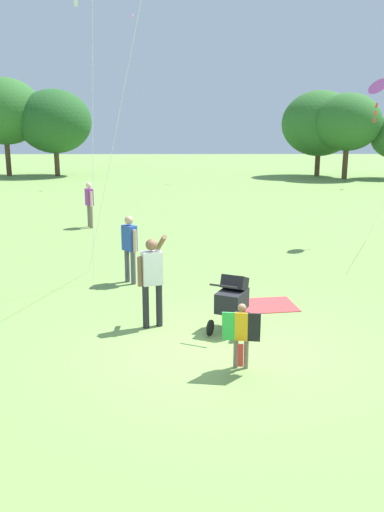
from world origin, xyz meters
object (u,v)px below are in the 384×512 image
at_px(stroller, 232,298).
at_px(person_sitting_far, 89,201).
at_px(child_with_butterfly_kite, 241,330).
at_px(person_adult_flyer, 152,274).
at_px(kite_orange_delta, 378,88).
at_px(person_red_shirt, 130,244).
at_px(picnic_blanket, 259,305).

height_order(stroller, person_sitting_far, person_sitting_far).
height_order(child_with_butterfly_kite, person_sitting_far, person_sitting_far).
distance_m(child_with_butterfly_kite, stroller, 1.58).
bearing_deg(person_adult_flyer, kite_orange_delta, 48.73).
xyz_separation_m(person_red_shirt, person_sitting_far, (-2.14, 6.96, 0.02)).
xyz_separation_m(kite_orange_delta, person_sitting_far, (-9.15, 2.54, -3.70)).
relative_size(stroller, person_red_shirt, 0.70).
relative_size(person_sitting_far, picnic_blanket, 1.09).
bearing_deg(kite_orange_delta, stroller, -123.50).
distance_m(child_with_butterfly_kite, picnic_blanket, 3.02).
relative_size(child_with_butterfly_kite, person_red_shirt, 0.65).
distance_m(stroller, kite_orange_delta, 9.73).
height_order(person_adult_flyer, stroller, person_adult_flyer).
distance_m(child_with_butterfly_kite, person_sitting_far, 12.27).
bearing_deg(person_sitting_far, picnic_blanket, -60.26).
bearing_deg(picnic_blanket, child_with_butterfly_kite, -103.00).
relative_size(person_adult_flyer, kite_orange_delta, 0.35).
bearing_deg(person_adult_flyer, stroller, -6.81).
bearing_deg(stroller, person_sitting_far, 113.27).
xyz_separation_m(kite_orange_delta, person_red_shirt, (-7.01, -4.41, -3.72)).
relative_size(person_adult_flyer, person_sitting_far, 1.06).
bearing_deg(person_red_shirt, stroller, -54.31).
distance_m(person_adult_flyer, person_red_shirt, 2.87).
bearing_deg(person_sitting_far, person_adult_flyer, -73.83).
xyz_separation_m(person_sitting_far, picnic_blanket, (4.93, -8.62, -0.95)).
bearing_deg(person_red_shirt, picnic_blanket, -30.90).
height_order(person_red_shirt, picnic_blanket, person_red_shirt).
bearing_deg(child_with_butterfly_kite, picnic_blanket, 77.00).
relative_size(person_adult_flyer, stroller, 1.56).
bearing_deg(child_with_butterfly_kite, stroller, 89.93).
height_order(stroller, person_red_shirt, person_red_shirt).
xyz_separation_m(stroller, person_sitting_far, (-4.27, 9.92, 0.35)).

